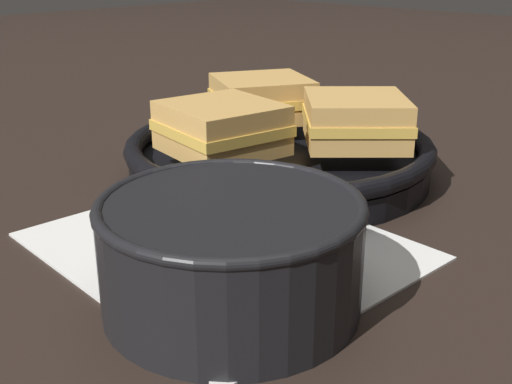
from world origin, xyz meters
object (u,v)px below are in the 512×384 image
at_px(soup_bowl, 231,247).
at_px(sandwich_far_left, 221,128).
at_px(sandwich_near_right, 262,98).
at_px(spoon, 229,252).
at_px(sandwich_near_left, 355,120).
at_px(skillet, 279,156).

relative_size(soup_bowl, sandwich_far_left, 1.47).
bearing_deg(sandwich_near_right, spoon, -51.31).
bearing_deg(spoon, sandwich_far_left, 167.75).
height_order(spoon, sandwich_near_left, sandwich_near_left).
relative_size(spoon, sandwich_far_left, 1.23).
bearing_deg(soup_bowl, sandwich_far_left, 138.74).
bearing_deg(skillet, soup_bowl, -54.37).
xyz_separation_m(spoon, sandwich_near_right, (-0.17, 0.21, 0.06)).
xyz_separation_m(soup_bowl, spoon, (-0.05, 0.04, -0.03)).
distance_m(spoon, skillet, 0.20).
bearing_deg(soup_bowl, sandwich_near_left, 108.95).
bearing_deg(sandwich_near_left, sandwich_near_right, 177.27).
bearing_deg(sandwich_near_right, soup_bowl, -49.55).
height_order(soup_bowl, spoon, soup_bowl).
xyz_separation_m(sandwich_near_left, sandwich_near_right, (-0.13, 0.01, 0.00)).
bearing_deg(sandwich_near_left, sandwich_far_left, -122.73).
height_order(soup_bowl, sandwich_far_left, sandwich_far_left).
bearing_deg(soup_bowl, spoon, 138.07).
relative_size(sandwich_near_right, sandwich_far_left, 1.17).
bearing_deg(skillet, sandwich_far_left, -92.73).
xyz_separation_m(skillet, sandwich_near_right, (-0.06, 0.04, 0.04)).
distance_m(spoon, sandwich_far_left, 0.16).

